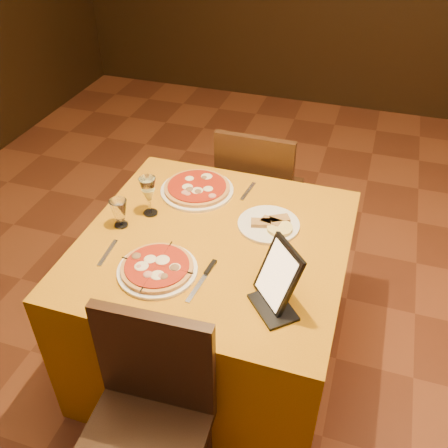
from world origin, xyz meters
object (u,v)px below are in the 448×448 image
(chair_main_near, at_px, (140,448))
(wine_glass, at_px, (149,196))
(main_table, at_px, (215,302))
(chair_main_far, at_px, (261,193))
(pizza_far, at_px, (197,189))
(tablet, at_px, (278,275))
(water_glass, at_px, (120,213))
(pizza_near, at_px, (157,269))

(chair_main_near, height_order, wine_glass, wine_glass)
(main_table, bearing_deg, chair_main_far, 90.00)
(pizza_far, distance_m, tablet, 0.78)
(pizza_far, height_order, water_glass, water_glass)
(chair_main_far, relative_size, wine_glass, 4.79)
(main_table, distance_m, chair_main_near, 0.79)
(pizza_near, height_order, pizza_far, same)
(chair_main_near, bearing_deg, main_table, 87.10)
(tablet, bearing_deg, chair_main_far, 154.95)
(chair_main_near, bearing_deg, water_glass, 116.02)
(wine_glass, xyz_separation_m, tablet, (0.66, -0.34, 0.03))
(main_table, relative_size, wine_glass, 5.79)
(pizza_near, xyz_separation_m, tablet, (0.47, 0.00, 0.10))
(chair_main_far, height_order, wine_glass, wine_glass)
(pizza_near, bearing_deg, chair_main_far, 82.32)
(chair_main_far, xyz_separation_m, water_glass, (-0.42, -0.86, 0.36))
(chair_main_far, xyz_separation_m, wine_glass, (-0.33, -0.74, 0.39))
(main_table, xyz_separation_m, wine_glass, (-0.33, 0.09, 0.47))
(chair_main_far, distance_m, pizza_far, 0.63)
(pizza_far, bearing_deg, pizza_near, -85.22)
(tablet, bearing_deg, chair_main_near, -73.15)
(main_table, xyz_separation_m, pizza_far, (-0.19, 0.32, 0.39))
(water_glass, height_order, tablet, tablet)
(pizza_near, height_order, wine_glass, wine_glass)
(chair_main_near, relative_size, pizza_near, 2.91)
(wine_glass, height_order, water_glass, wine_glass)
(chair_main_near, height_order, pizza_far, chair_main_near)
(chair_main_near, distance_m, tablet, 0.75)
(wine_glass, bearing_deg, main_table, -14.94)
(pizza_near, distance_m, pizza_far, 0.57)
(pizza_near, bearing_deg, water_glass, 140.67)
(water_glass, relative_size, tablet, 0.53)
(main_table, bearing_deg, water_glass, -175.66)
(tablet, bearing_deg, pizza_near, -131.63)
(main_table, relative_size, chair_main_far, 1.21)
(wine_glass, bearing_deg, pizza_far, 58.97)
(pizza_near, distance_m, tablet, 0.48)
(chair_main_near, bearing_deg, chair_main_far, 87.10)
(chair_main_far, xyz_separation_m, pizza_far, (-0.19, -0.51, 0.31))
(chair_main_near, bearing_deg, wine_glass, 107.87)
(chair_main_far, relative_size, water_glass, 7.00)
(water_glass, bearing_deg, pizza_far, 57.45)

